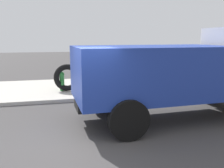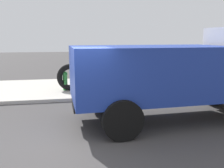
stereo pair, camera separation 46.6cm
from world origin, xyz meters
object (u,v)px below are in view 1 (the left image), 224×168
Objects in this scene: fire_hydrant at (62,81)px; dump_truck_blue at (188,70)px; stop_sign at (117,61)px; loose_tire at (67,78)px.

fire_hydrant is 6.05m from dump_truck_blue.
fire_hydrant is 0.43× the size of stop_sign.
fire_hydrant is at bearing 156.94° from stop_sign.
dump_truck_blue is (3.95, -4.47, 0.98)m from fire_hydrant.
dump_truck_blue reaches higher than fire_hydrant.
dump_truck_blue is at bearing -49.56° from loose_tire.
fire_hydrant is 0.72× the size of loose_tire.
dump_truck_blue reaches higher than loose_tire.
stop_sign is 0.29× the size of dump_truck_blue.
dump_truck_blue is (1.53, -3.44, 0.01)m from stop_sign.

